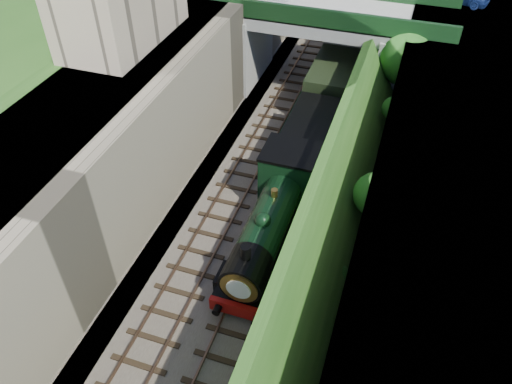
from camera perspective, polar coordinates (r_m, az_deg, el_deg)
ground at (r=22.12m, az=-7.63°, el=-19.43°), size 160.00×160.00×0.00m
trackbed at (r=35.39m, az=5.89°, el=8.58°), size 10.00×90.00×0.20m
retaining_wall at (r=35.08m, az=-2.74°, el=14.84°), size 1.00×90.00×7.00m
street_plateau_left at (r=36.38m, az=-8.10°, el=15.50°), size 6.00×90.00×7.00m
street_plateau_right at (r=33.50m, az=22.41°, el=9.52°), size 8.00×90.00×6.25m
embankment_slope at (r=33.48m, az=14.34°, el=10.29°), size 4.90×90.00×6.59m
track_left at (r=35.71m, az=2.76°, el=9.36°), size 2.50×90.00×0.20m
track_right at (r=35.13m, az=7.82°, el=8.41°), size 2.50×90.00×0.20m
road_bridge at (r=36.82m, az=9.40°, el=16.69°), size 16.00×6.40×7.25m
building_near at (r=29.69m, az=-15.22°, el=20.05°), size 4.00×8.00×4.00m
tree at (r=34.03m, az=17.11°, el=14.35°), size 3.60×3.80×6.60m
locomotive at (r=24.67m, az=1.92°, el=-3.12°), size 3.10×10.22×3.83m
tender at (r=30.35m, az=6.02°, el=5.82°), size 2.70×6.00×3.05m
coach_front at (r=40.95m, az=10.50°, el=16.04°), size 2.90×18.00×3.70m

